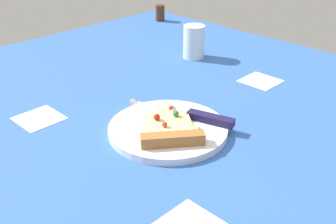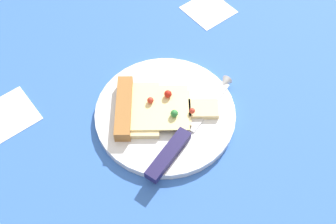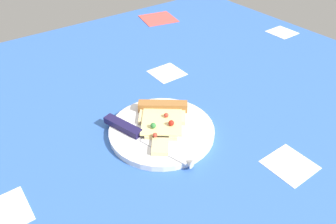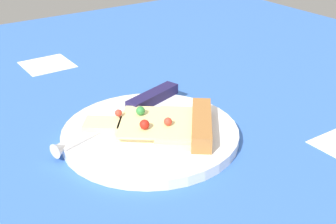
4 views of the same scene
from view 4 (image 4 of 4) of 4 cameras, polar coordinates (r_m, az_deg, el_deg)
The scene contains 4 objects.
ground_plane at distance 59.59cm, azimuth -0.54°, elevation -7.01°, with size 149.51×149.51×3.00cm.
plate at distance 62.72cm, azimuth -2.24°, elevation -2.79°, with size 24.29×24.29×1.45cm, color silver.
pizza_slice at distance 61.79cm, azimuth 0.11°, elevation -1.64°, with size 18.52×16.85×2.62cm.
knife at distance 66.95cm, azimuth -4.45°, elevation 0.44°, with size 23.56×9.05×2.45cm.
Camera 4 is at (27.50, 41.27, 31.56)cm, focal length 48.56 mm.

